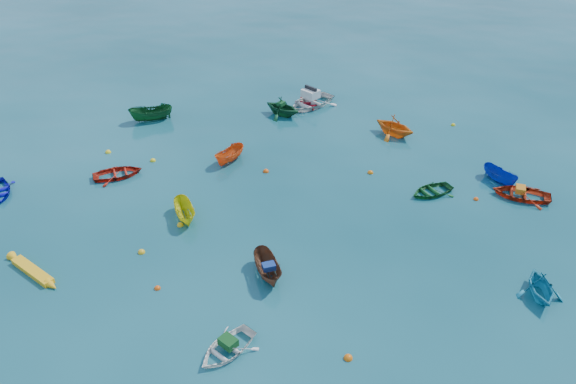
# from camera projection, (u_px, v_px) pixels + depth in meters

# --- Properties ---
(ground) EXTENTS (160.00, 160.00, 0.00)m
(ground) POSITION_uv_depth(u_px,v_px,m) (265.00, 251.00, 28.26)
(ground) COLOR #093C46
(ground) RESTS_ON ground
(dinghy_white_near) EXTENTS (2.96, 3.30, 0.56)m
(dinghy_white_near) POSITION_uv_depth(u_px,v_px,m) (227.00, 351.00, 22.83)
(dinghy_white_near) COLOR white
(dinghy_white_near) RESTS_ON ground
(sampan_brown_mid) EXTENTS (2.32, 2.89, 1.06)m
(sampan_brown_mid) POSITION_uv_depth(u_px,v_px,m) (268.00, 275.00, 26.71)
(sampan_brown_mid) COLOR brown
(sampan_brown_mid) RESTS_ON ground
(sampan_yellow_mid) EXTENTS (2.29, 2.74, 1.02)m
(sampan_yellow_mid) POSITION_uv_depth(u_px,v_px,m) (186.00, 218.00, 30.63)
(sampan_yellow_mid) COLOR yellow
(sampan_yellow_mid) RESTS_ON ground
(dinghy_green_e) EXTENTS (3.28, 3.19, 0.56)m
(dinghy_green_e) POSITION_uv_depth(u_px,v_px,m) (431.00, 193.00, 32.75)
(dinghy_green_e) COLOR #145722
(dinghy_green_e) RESTS_ON ground
(dinghy_cyan_se) EXTENTS (2.46, 2.74, 1.29)m
(dinghy_cyan_se) POSITION_uv_depth(u_px,v_px,m) (538.00, 295.00, 25.56)
(dinghy_cyan_se) COLOR teal
(dinghy_cyan_se) RESTS_ON ground
(dinghy_red_nw) EXTENTS (3.61, 3.39, 0.61)m
(dinghy_red_nw) POSITION_uv_depth(u_px,v_px,m) (118.00, 176.00, 34.36)
(dinghy_red_nw) COLOR red
(dinghy_red_nw) RESTS_ON ground
(sampan_orange_n) EXTENTS (1.80, 2.76, 1.00)m
(sampan_orange_n) POSITION_uv_depth(u_px,v_px,m) (230.00, 161.00, 35.92)
(sampan_orange_n) COLOR #EB5516
(sampan_orange_n) RESTS_ON ground
(dinghy_green_n) EXTENTS (3.54, 3.31, 1.50)m
(dinghy_green_n) POSITION_uv_depth(u_px,v_px,m) (282.00, 115.00, 41.74)
(dinghy_green_n) COLOR #114B26
(dinghy_green_n) RESTS_ON ground
(dinghy_red_ne) EXTENTS (3.38, 2.54, 0.66)m
(dinghy_red_ne) POSITION_uv_depth(u_px,v_px,m) (520.00, 197.00, 32.43)
(dinghy_red_ne) COLOR red
(dinghy_red_ne) RESTS_ON ground
(sampan_blue_far) EXTENTS (2.38, 2.42, 0.95)m
(sampan_blue_far) POSITION_uv_depth(u_px,v_px,m) (499.00, 181.00, 33.85)
(sampan_blue_far) COLOR #0D29A5
(sampan_blue_far) RESTS_ON ground
(dinghy_red_far) EXTENTS (2.78, 3.10, 0.53)m
(dinghy_red_far) POSITION_uv_depth(u_px,v_px,m) (309.00, 105.00, 43.20)
(dinghy_red_far) COLOR red
(dinghy_red_far) RESTS_ON ground
(dinghy_orange_far) EXTENTS (3.82, 3.66, 1.56)m
(dinghy_orange_far) POSITION_uv_depth(u_px,v_px,m) (394.00, 135.00, 39.03)
(dinghy_orange_far) COLOR orange
(dinghy_orange_far) RESTS_ON ground
(sampan_green_far) EXTENTS (3.29, 2.64, 1.21)m
(sampan_green_far) POSITION_uv_depth(u_px,v_px,m) (152.00, 120.00, 40.97)
(sampan_green_far) COLOR #124E21
(sampan_green_far) RESTS_ON ground
(kayak_yellow) EXTENTS (3.49, 1.94, 0.35)m
(kayak_yellow) POSITION_uv_depth(u_px,v_px,m) (33.00, 273.00, 26.85)
(kayak_yellow) COLOR yellow
(kayak_yellow) RESTS_ON ground
(motorboat_white) EXTENTS (4.74, 5.14, 1.47)m
(motorboat_white) POSITION_uv_depth(u_px,v_px,m) (310.00, 106.00, 43.14)
(motorboat_white) COLOR silver
(motorboat_white) RESTS_ON ground
(tarp_green_a) EXTENTS (0.88, 0.81, 0.35)m
(tarp_green_a) POSITION_uv_depth(u_px,v_px,m) (228.00, 342.00, 22.64)
(tarp_green_a) COLOR #134C1C
(tarp_green_a) RESTS_ON dinghy_white_near
(tarp_blue_a) EXTENTS (0.74, 0.70, 0.29)m
(tarp_blue_a) POSITION_uv_depth(u_px,v_px,m) (269.00, 266.00, 26.22)
(tarp_blue_a) COLOR navy
(tarp_blue_a) RESTS_ON sampan_brown_mid
(tarp_green_b) EXTENTS (0.61, 0.69, 0.28)m
(tarp_green_b) POSITION_uv_depth(u_px,v_px,m) (281.00, 104.00, 41.31)
(tarp_green_b) COLOR #134D20
(tarp_green_b) RESTS_ON dinghy_green_n
(tarp_orange_b) EXTENTS (0.57, 0.73, 0.33)m
(tarp_orange_b) POSITION_uv_depth(u_px,v_px,m) (521.00, 189.00, 32.19)
(tarp_orange_b) COLOR orange
(tarp_orange_b) RESTS_ON dinghy_red_ne
(buoy_or_a) EXTENTS (0.30, 0.30, 0.30)m
(buoy_or_a) POSITION_uv_depth(u_px,v_px,m) (157.00, 289.00, 25.94)
(buoy_or_a) COLOR #ED510C
(buoy_or_a) RESTS_ON ground
(buoy_ye_a) EXTENTS (0.37, 0.37, 0.37)m
(buoy_ye_a) POSITION_uv_depth(u_px,v_px,m) (142.00, 253.00, 28.15)
(buoy_ye_a) COLOR gold
(buoy_ye_a) RESTS_ON ground
(buoy_or_b) EXTENTS (0.37, 0.37, 0.37)m
(buoy_or_b) POSITION_uv_depth(u_px,v_px,m) (348.00, 358.00, 22.51)
(buoy_or_b) COLOR orange
(buoy_or_b) RESTS_ON ground
(buoy_ye_b) EXTENTS (0.36, 0.36, 0.36)m
(buoy_ye_b) POSITION_uv_depth(u_px,v_px,m) (153.00, 161.00, 35.94)
(buoy_ye_b) COLOR yellow
(buoy_ye_b) RESTS_ON ground
(buoy_or_c) EXTENTS (0.37, 0.37, 0.37)m
(buoy_or_c) POSITION_uv_depth(u_px,v_px,m) (266.00, 172.00, 34.81)
(buoy_or_c) COLOR #E54F0C
(buoy_or_c) RESTS_ON ground
(buoy_ye_c) EXTENTS (0.36, 0.36, 0.36)m
(buoy_ye_c) POSITION_uv_depth(u_px,v_px,m) (180.00, 226.00, 30.07)
(buoy_ye_c) COLOR yellow
(buoy_ye_c) RESTS_ON ground
(buoy_or_d) EXTENTS (0.30, 0.30, 0.30)m
(buoy_or_d) POSITION_uv_depth(u_px,v_px,m) (476.00, 200.00, 32.19)
(buoy_or_d) COLOR #F8520D
(buoy_or_d) RESTS_ON ground
(buoy_ye_d) EXTENTS (0.38, 0.38, 0.38)m
(buoy_ye_d) POSITION_uv_depth(u_px,v_px,m) (108.00, 153.00, 36.88)
(buoy_ye_d) COLOR yellow
(buoy_ye_d) RESTS_ON ground
(buoy_or_e) EXTENTS (0.36, 0.36, 0.36)m
(buoy_or_e) POSITION_uv_depth(u_px,v_px,m) (370.00, 173.00, 34.68)
(buoy_or_e) COLOR orange
(buoy_or_e) RESTS_ON ground
(buoy_ye_e) EXTENTS (0.32, 0.32, 0.32)m
(buoy_ye_e) POSITION_uv_depth(u_px,v_px,m) (453.00, 125.00, 40.28)
(buoy_ye_e) COLOR yellow
(buoy_ye_e) RESTS_ON ground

